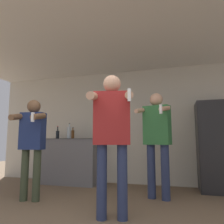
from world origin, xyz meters
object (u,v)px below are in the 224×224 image
bottle_short_whiskey (69,132)px  person_woman_foreground (112,129)px  bottle_tall_gin (58,134)px  bottle_brown_liquor (73,134)px  person_man_side (32,139)px  person_spectator_back (157,136)px  refrigerator (217,146)px

bottle_short_whiskey → person_woman_foreground: bearing=-49.9°
bottle_tall_gin → bottle_brown_liquor: bearing=0.0°
person_woman_foreground → person_man_side: 1.53m
bottle_short_whiskey → bottle_brown_liquor: 0.10m
person_woman_foreground → person_spectator_back: size_ratio=1.02×
bottle_tall_gin → person_spectator_back: person_spectator_back is taller
refrigerator → person_woman_foreground: (-1.50, -1.92, 0.24)m
bottle_brown_liquor → person_man_side: size_ratio=0.16×
person_woman_foreground → bottle_tall_gin: bearing=135.1°
refrigerator → person_spectator_back: size_ratio=0.96×
person_woman_foreground → person_man_side: size_ratio=1.10×
refrigerator → person_spectator_back: person_spectator_back is taller
bottle_brown_liquor → person_man_side: (-0.01, -1.43, -0.12)m
bottle_brown_liquor → person_spectator_back: size_ratio=0.15×
bottle_tall_gin → bottle_short_whiskey: bearing=0.0°
bottle_tall_gin → person_man_side: 1.48m
person_man_side → person_spectator_back: (1.93, 0.69, 0.05)m
bottle_short_whiskey → bottle_tall_gin: 0.30m
bottle_short_whiskey → person_spectator_back: person_spectator_back is taller
bottle_brown_liquor → bottle_tall_gin: 0.39m
person_spectator_back → person_woman_foreground: bearing=-112.4°
person_man_side → person_spectator_back: size_ratio=0.92×
bottle_short_whiskey → bottle_tall_gin: size_ratio=1.21×
person_man_side → person_woman_foreground: bearing=-15.9°
refrigerator → person_man_side: (-2.97, -1.50, 0.13)m
bottle_short_whiskey → bottle_tall_gin: (-0.30, 0.00, -0.04)m
refrigerator → person_spectator_back: (-1.04, -0.82, 0.18)m
bottle_tall_gin → person_woman_foreground: person_woman_foreground is taller
person_spectator_back → bottle_brown_liquor: bearing=158.9°
bottle_short_whiskey → person_spectator_back: 2.15m
bottle_tall_gin → person_man_side: person_man_side is taller
bottle_short_whiskey → bottle_brown_liquor: (0.09, 0.00, -0.04)m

